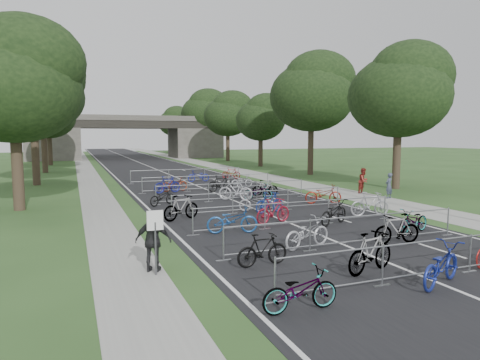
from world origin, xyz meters
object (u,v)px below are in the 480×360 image
Objects in this scene: overpass_bridge at (128,137)px; pedestrian_c at (153,241)px; pedestrian_a at (389,186)px; bike_1 at (371,253)px; bike_2 at (441,265)px; bike_0 at (300,291)px; park_sign at (155,230)px; pedestrian_b at (363,181)px.

pedestrian_c is (-6.80, -61.67, -2.65)m from overpass_bridge.
overpass_bridge reaches higher than pedestrian_a.
bike_1 is 1.11× the size of pedestrian_c.
pedestrian_a is (9.31, 12.82, 0.23)m from bike_2.
overpass_bridge is at bearing -72.01° from pedestrian_c.
overpass_bridge is 15.81× the size of bike_1.
bike_0 is 4.71m from pedestrian_c.
bike_0 is at bearing 68.91° from bike_2.
pedestrian_c reaches higher than bike_1.
park_sign is at bearing -96.26° from overpass_bridge.
pedestrian_c is (-2.50, 3.97, 0.40)m from bike_0.
bike_2 is (6.69, -3.52, -0.72)m from park_sign.
park_sign reaches higher than pedestrian_a.
overpass_bridge reaches higher than bike_1.
pedestrian_a reaches higher than bike_1.
pedestrian_b is (9.31, 15.29, 0.30)m from bike_2.
park_sign is at bearing 114.28° from pedestrian_c.
park_sign is at bearing -164.83° from pedestrian_b.
bike_0 is 1.08× the size of pedestrian_b.
pedestrian_a is at bearing -45.85° from bike_0.
pedestrian_b reaches higher than pedestrian_a.
pedestrian_a is at bearing 30.17° from park_sign.
pedestrian_b is at bearing -111.57° from pedestrian_a.
park_sign reaches higher than pedestrian_c.
bike_0 is 1.03× the size of pedestrian_c.
bike_1 is at bearing 26.04° from pedestrian_a.
pedestrian_b is (13.50, 15.41, 0.37)m from bike_0.
overpass_bridge is 64.10m from bike_1.
pedestrian_c is at bearing -165.62° from pedestrian_b.
bike_2 is at bearing 174.34° from pedestrian_c.
bike_2 is 15.85m from pedestrian_a.
pedestrian_b is at bearing -53.00° from bike_1.
overpass_bridge is 62.41m from park_sign.
bike_0 is (-4.30, -65.64, -3.05)m from overpass_bridge.
park_sign is 18.51m from pedestrian_a.
bike_1 is at bearing -62.54° from bike_0.
bike_0 is 1.17× the size of pedestrian_a.
park_sign is 7.59m from bike_2.
park_sign is 19.87m from pedestrian_b.
overpass_bridge reaches higher than park_sign.
pedestrian_c reaches higher than bike_0.
pedestrian_b is 0.96× the size of pedestrian_c.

